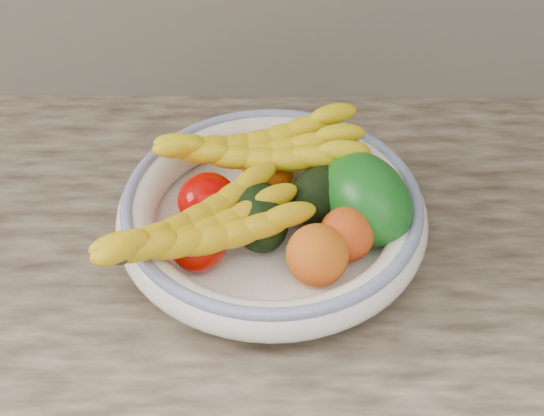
% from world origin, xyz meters
% --- Properties ---
extents(kitchen_counter, '(2.44, 0.66, 1.40)m').
position_xyz_m(kitchen_counter, '(0.00, 1.69, 0.46)').
color(kitchen_counter, brown).
rests_on(kitchen_counter, ground).
extents(fruit_bowl, '(0.39, 0.39, 0.08)m').
position_xyz_m(fruit_bowl, '(0.00, 1.66, 0.95)').
color(fruit_bowl, white).
rests_on(fruit_bowl, kitchen_counter).
extents(clementine_back_left, '(0.07, 0.07, 0.05)m').
position_xyz_m(clementine_back_left, '(-0.02, 1.76, 0.95)').
color(clementine_back_left, '#F55605').
rests_on(clementine_back_left, fruit_bowl).
extents(clementine_back_right, '(0.06, 0.06, 0.05)m').
position_xyz_m(clementine_back_right, '(0.02, 1.78, 0.95)').
color(clementine_back_right, orange).
rests_on(clementine_back_right, fruit_bowl).
extents(clementine_back_mid, '(0.07, 0.07, 0.05)m').
position_xyz_m(clementine_back_mid, '(0.00, 1.73, 0.95)').
color(clementine_back_mid, orange).
rests_on(clementine_back_mid, fruit_bowl).
extents(clementine_extra, '(0.05, 0.05, 0.05)m').
position_xyz_m(clementine_extra, '(-0.00, 1.73, 0.95)').
color(clementine_extra, '#F26005').
rests_on(clementine_extra, fruit_bowl).
extents(tomato_left, '(0.08, 0.08, 0.07)m').
position_xyz_m(tomato_left, '(-0.08, 1.67, 0.96)').
color(tomato_left, '#B90200').
rests_on(tomato_left, fruit_bowl).
extents(tomato_near_left, '(0.07, 0.07, 0.06)m').
position_xyz_m(tomato_near_left, '(-0.09, 1.59, 0.96)').
color(tomato_near_left, '#AB0900').
rests_on(tomato_near_left, fruit_bowl).
extents(avocado_center, '(0.09, 0.12, 0.07)m').
position_xyz_m(avocado_center, '(-0.02, 1.64, 0.96)').
color(avocado_center, black).
rests_on(avocado_center, fruit_bowl).
extents(avocado_right, '(0.13, 0.13, 0.07)m').
position_xyz_m(avocado_right, '(0.06, 1.68, 0.96)').
color(avocado_right, black).
rests_on(avocado_right, fruit_bowl).
extents(green_mango, '(0.18, 0.19, 0.13)m').
position_xyz_m(green_mango, '(0.12, 1.66, 0.98)').
color(green_mango, '#105614').
rests_on(green_mango, fruit_bowl).
extents(peach_front, '(0.08, 0.08, 0.07)m').
position_xyz_m(peach_front, '(0.05, 1.57, 0.97)').
color(peach_front, orange).
rests_on(peach_front, fruit_bowl).
extents(peach_right, '(0.08, 0.08, 0.07)m').
position_xyz_m(peach_right, '(0.09, 1.61, 0.97)').
color(peach_right, orange).
rests_on(peach_right, fruit_bowl).
extents(banana_bunch_back, '(0.30, 0.15, 0.08)m').
position_xyz_m(banana_bunch_back, '(-0.02, 1.73, 0.99)').
color(banana_bunch_back, yellow).
rests_on(banana_bunch_back, fruit_bowl).
extents(banana_bunch_front, '(0.30, 0.24, 0.08)m').
position_xyz_m(banana_bunch_front, '(-0.08, 1.59, 0.98)').
color(banana_bunch_front, yellow).
rests_on(banana_bunch_front, fruit_bowl).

